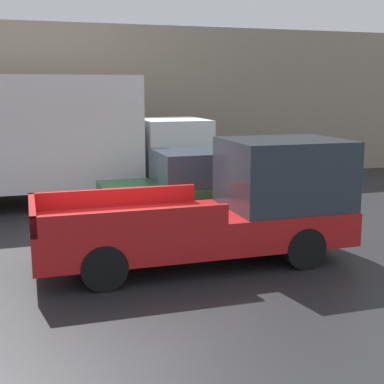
% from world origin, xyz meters
% --- Properties ---
extents(ground_plane, '(60.00, 60.00, 0.00)m').
position_xyz_m(ground_plane, '(0.00, 0.00, 0.00)').
color(ground_plane, '#232326').
extents(building_wall, '(28.00, 0.15, 5.03)m').
position_xyz_m(building_wall, '(0.00, 7.92, 2.52)').
color(building_wall, gray).
rests_on(building_wall, ground).
extents(pickup_truck, '(5.48, 1.94, 2.13)m').
position_xyz_m(pickup_truck, '(1.72, -0.95, 0.97)').
color(pickup_truck, red).
rests_on(pickup_truck, ground).
extents(car, '(4.85, 2.00, 1.66)m').
position_xyz_m(car, '(2.33, 1.75, 0.84)').
color(car, '#1E592D').
rests_on(car, ground).
extents(delivery_truck, '(8.00, 2.51, 3.35)m').
position_xyz_m(delivery_truck, '(-1.21, 4.96, 1.80)').
color(delivery_truck, white).
rests_on(delivery_truck, ground).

